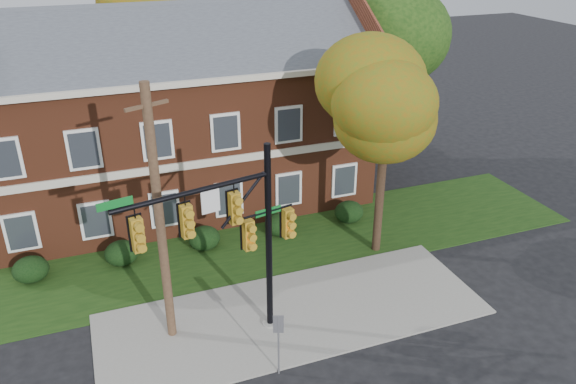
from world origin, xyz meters
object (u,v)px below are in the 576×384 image
object	(u,v)px
apartment_building	(174,106)
tree_near_right	(394,102)
tree_right_rear	(378,23)
hedge_far_left	(31,269)
tree_far_rear	(167,1)
hedge_right	(280,224)
utility_pole	(160,220)
hedge_far_right	(349,212)
hedge_left	(122,253)
traffic_signal	(234,230)
hedge_center	(204,238)
sign_post	(278,335)

from	to	relation	value
apartment_building	tree_near_right	distance (m)	10.97
tree_right_rear	hedge_far_left	bearing A→B (deg)	-161.55
apartment_building	tree_far_rear	size ratio (longest dim) A/B	1.63
hedge_right	utility_pole	world-z (taller)	utility_pole
hedge_far_right	tree_right_rear	xyz separation A→B (m)	(4.31, 6.11, 7.60)
hedge_left	hedge_right	world-z (taller)	same
tree_right_rear	utility_pole	size ratio (longest dim) A/B	1.19
apartment_building	hedge_right	bearing A→B (deg)	-56.33
hedge_right	traffic_signal	size ratio (longest dim) A/B	0.20
apartment_building	tree_far_rear	world-z (taller)	tree_far_rear
hedge_far_right	tree_right_rear	size ratio (longest dim) A/B	0.13
traffic_signal	hedge_left	bearing A→B (deg)	106.18
hedge_right	tree_near_right	distance (m)	7.72
hedge_center	utility_pole	bearing A→B (deg)	-114.05
tree_near_right	tree_right_rear	distance (m)	9.94
hedge_center	utility_pole	world-z (taller)	utility_pole
traffic_signal	tree_far_rear	bearing A→B (deg)	73.71
tree_far_rear	hedge_center	bearing A→B (deg)	-95.85
tree_near_right	utility_pole	bearing A→B (deg)	-165.82
sign_post	tree_near_right	bearing A→B (deg)	57.73
tree_near_right	traffic_signal	distance (m)	8.51
hedge_far_left	hedge_center	size ratio (longest dim) A/B	1.00
apartment_building	tree_near_right	bearing A→B (deg)	-48.23
hedge_left	tree_near_right	bearing A→B (deg)	-14.81
utility_pole	hedge_right	bearing A→B (deg)	18.90
tree_far_rear	hedge_right	bearing A→B (deg)	-80.64
hedge_right	utility_pole	xyz separation A→B (m)	(-5.84, -5.25, 4.01)
hedge_right	tree_far_rear	bearing A→B (deg)	99.36
tree_right_rear	sign_post	world-z (taller)	tree_right_rear
hedge_right	tree_right_rear	xyz separation A→B (m)	(7.81, 6.11, 7.60)
hedge_right	tree_near_right	bearing A→B (deg)	-37.28
utility_pole	hedge_far_left	bearing A→B (deg)	108.52
tree_right_rear	hedge_far_right	bearing A→B (deg)	-125.23
hedge_far_right	tree_near_right	bearing A→B (deg)	-85.48
hedge_center	tree_near_right	size ratio (longest dim) A/B	0.16
tree_near_right	tree_far_rear	xyz separation A→B (m)	(-5.88, 15.93, 2.17)
hedge_left	sign_post	size ratio (longest dim) A/B	0.62
apartment_building	tree_near_right	world-z (taller)	apartment_building
sign_post	hedge_far_left	bearing A→B (deg)	150.95
hedge_far_left	sign_post	size ratio (longest dim) A/B	0.62
apartment_building	hedge_center	world-z (taller)	apartment_building
tree_far_rear	hedge_left	bearing A→B (deg)	-110.29
apartment_building	sign_post	bearing A→B (deg)	-87.88
hedge_center	hedge_left	bearing A→B (deg)	180.00
hedge_far_left	hedge_far_right	size ratio (longest dim) A/B	1.00
apartment_building	hedge_far_right	world-z (taller)	apartment_building
apartment_building	traffic_signal	distance (m)	11.49
hedge_far_left	sign_post	world-z (taller)	sign_post
hedge_far_left	hedge_right	xyz separation A→B (m)	(10.50, 0.00, 0.00)
hedge_far_left	tree_far_rear	xyz separation A→B (m)	(8.34, 13.09, 8.32)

